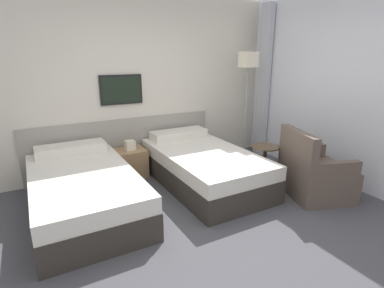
% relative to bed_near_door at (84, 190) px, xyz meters
% --- Properties ---
extents(ground_plane, '(16.00, 16.00, 0.00)m').
position_rel_bed_near_door_xyz_m(ground_plane, '(1.19, -1.14, -0.26)').
color(ground_plane, '#47474C').
extents(wall_headboard, '(10.00, 0.10, 2.70)m').
position_rel_bed_near_door_xyz_m(wall_headboard, '(1.17, 1.07, 1.04)').
color(wall_headboard, beige).
rests_on(wall_headboard, ground_plane).
extents(wall_window, '(0.21, 4.68, 2.70)m').
position_rel_bed_near_door_xyz_m(wall_window, '(3.44, -1.19, 1.08)').
color(wall_window, white).
rests_on(wall_window, ground_plane).
extents(bed_near_door, '(1.13, 2.05, 0.63)m').
position_rel_bed_near_door_xyz_m(bed_near_door, '(0.00, 0.00, 0.00)').
color(bed_near_door, '#332D28').
rests_on(bed_near_door, ground_plane).
extents(bed_near_window, '(1.13, 2.05, 0.63)m').
position_rel_bed_near_door_xyz_m(bed_near_window, '(1.65, 0.00, 0.00)').
color(bed_near_window, '#332D28').
rests_on(bed_near_window, ground_plane).
extents(nightstand, '(0.43, 0.41, 0.57)m').
position_rel_bed_near_door_xyz_m(nightstand, '(0.83, 0.76, -0.03)').
color(nightstand, '#9E7A51').
rests_on(nightstand, ground_plane).
extents(floor_lamp, '(0.24, 0.24, 1.85)m').
position_rel_bed_near_door_xyz_m(floor_lamp, '(2.79, 0.50, 1.30)').
color(floor_lamp, '#9E9993').
rests_on(floor_lamp, ground_plane).
extents(side_table, '(0.40, 0.40, 0.55)m').
position_rel_bed_near_door_xyz_m(side_table, '(2.45, -0.40, 0.12)').
color(side_table, brown).
rests_on(side_table, ground_plane).
extents(armchair, '(0.95, 1.00, 0.89)m').
position_rel_bed_near_door_xyz_m(armchair, '(2.73, -1.03, 0.02)').
color(armchair, brown).
rests_on(armchair, ground_plane).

